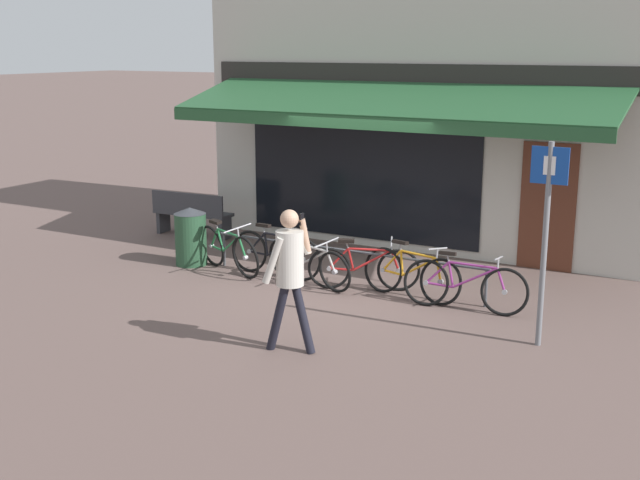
% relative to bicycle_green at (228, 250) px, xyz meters
% --- Properties ---
extents(ground_plane, '(160.00, 160.00, 0.00)m').
position_rel_bicycle_green_xyz_m(ground_plane, '(1.86, 0.28, -0.38)').
color(ground_plane, brown).
extents(shop_front, '(8.27, 4.77, 5.47)m').
position_rel_bicycle_green_xyz_m(shop_front, '(1.97, 4.18, 2.36)').
color(shop_front, beige).
rests_on(shop_front, ground_plane).
extents(bike_rack_rail, '(4.62, 0.04, 0.57)m').
position_rel_bicycle_green_xyz_m(bike_rack_rail, '(1.96, 0.31, 0.11)').
color(bike_rack_rail, '#47494F').
rests_on(bike_rack_rail, ground_plane).
extents(bicycle_green, '(1.63, 0.82, 0.87)m').
position_rel_bicycle_green_xyz_m(bicycle_green, '(0.00, 0.00, 0.00)').
color(bicycle_green, black).
rests_on(bicycle_green, ground_plane).
extents(bicycle_black, '(1.70, 0.52, 0.84)m').
position_rel_bicycle_green_xyz_m(bicycle_black, '(0.78, 0.21, -0.01)').
color(bicycle_black, black).
rests_on(bicycle_black, ground_plane).
extents(bicycle_silver, '(1.74, 0.71, 0.81)m').
position_rel_bicycle_green_xyz_m(bicycle_silver, '(1.49, 0.01, -0.03)').
color(bicycle_silver, black).
rests_on(bicycle_silver, ground_plane).
extents(bicycle_red, '(1.59, 0.76, 0.79)m').
position_rel_bicycle_green_xyz_m(bicycle_red, '(2.35, 0.19, -0.02)').
color(bicycle_red, black).
rests_on(bicycle_red, ground_plane).
extents(bicycle_orange, '(1.67, 0.51, 0.85)m').
position_rel_bicycle_green_xyz_m(bicycle_orange, '(3.13, 0.19, -0.01)').
color(bicycle_orange, black).
rests_on(bicycle_orange, ground_plane).
extents(bicycle_purple, '(1.78, 0.52, 0.83)m').
position_rel_bicycle_green_xyz_m(bicycle_purple, '(3.99, 0.04, -0.02)').
color(bicycle_purple, black).
rests_on(bicycle_purple, ground_plane).
extents(pedestrian_adult, '(0.62, 0.51, 1.76)m').
position_rel_bicycle_green_xyz_m(pedestrian_adult, '(2.68, -2.47, 0.71)').
color(pedestrian_adult, black).
rests_on(pedestrian_adult, ground_plane).
extents(litter_bin, '(0.54, 0.54, 0.98)m').
position_rel_bicycle_green_xyz_m(litter_bin, '(-0.83, 0.10, 0.12)').
color(litter_bin, '#23472D').
rests_on(litter_bin, ground_plane).
extents(parking_sign, '(0.44, 0.07, 2.52)m').
position_rel_bicycle_green_xyz_m(parking_sign, '(5.25, -0.81, 1.16)').
color(parking_sign, slate).
rests_on(parking_sign, ground_plane).
extents(park_bench, '(1.62, 0.53, 0.87)m').
position_rel_bicycle_green_xyz_m(park_bench, '(-2.10, 1.74, 0.09)').
color(park_bench, '#38383D').
rests_on(park_bench, ground_plane).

